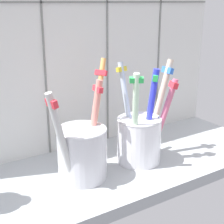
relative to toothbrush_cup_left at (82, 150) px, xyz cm
name	(u,v)px	position (x,y,z in cm)	size (l,w,h in cm)	color
counter_slab	(110,172)	(5.57, 0.76, -5.77)	(64.00, 22.00, 2.00)	#9EA3A8
tile_wall_back	(74,40)	(5.57, 12.76, 15.73)	(64.00, 2.20, 45.00)	silver
toothbrush_cup_left	(82,150)	(0.00, 0.00, 0.00)	(13.48, 8.44, 18.42)	silver
toothbrush_cup_right	(140,135)	(11.44, -0.06, 0.17)	(11.73, 9.01, 17.61)	white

